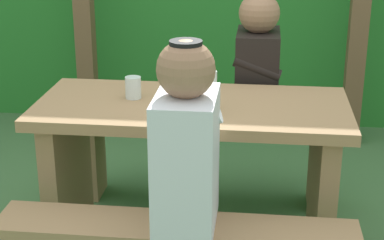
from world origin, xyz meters
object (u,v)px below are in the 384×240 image
at_px(bench_far, 203,146).
at_px(person_white_shirt, 186,144).
at_px(cell_phone, 196,91).
at_px(picnic_table, 192,154).
at_px(person_black_coat, 257,67).
at_px(bottle_left, 210,90).
at_px(drinking_glass, 133,88).

distance_m(bench_far, person_white_shirt, 1.19).
distance_m(person_white_shirt, cell_phone, 0.71).
bearing_deg(picnic_table, person_white_shirt, -85.61).
bearing_deg(person_black_coat, bottle_left, -106.40).
xyz_separation_m(person_white_shirt, drinking_glass, (-0.32, 0.59, 0.02)).
bearing_deg(picnic_table, bench_far, 90.00).
bearing_deg(person_white_shirt, picnic_table, 94.39).
height_order(person_white_shirt, cell_phone, person_white_shirt).
relative_size(person_black_coat, drinking_glass, 7.20).
height_order(picnic_table, bottle_left, bottle_left).
distance_m(drinking_glass, cell_phone, 0.30).
bearing_deg(picnic_table, drinking_glass, 171.40).
relative_size(picnic_table, person_black_coat, 1.95).
bearing_deg(person_white_shirt, bottle_left, 83.99).
height_order(picnic_table, drinking_glass, drinking_glass).
bearing_deg(person_black_coat, bench_far, 179.32).
relative_size(picnic_table, person_white_shirt, 1.95).
xyz_separation_m(bench_far, cell_phone, (0.00, -0.39, 0.44)).
bearing_deg(bench_far, person_black_coat, -0.68).
bearing_deg(cell_phone, drinking_glass, -123.03).
xyz_separation_m(picnic_table, person_white_shirt, (0.04, -0.55, 0.27)).
xyz_separation_m(picnic_table, person_black_coat, (0.28, 0.55, 0.27)).
relative_size(drinking_glass, bottle_left, 0.42).
height_order(person_white_shirt, drinking_glass, person_white_shirt).
bearing_deg(person_black_coat, picnic_table, -117.12).
height_order(bench_far, cell_phone, cell_phone).
height_order(drinking_glass, bottle_left, bottle_left).
relative_size(picnic_table, cell_phone, 10.00).
bearing_deg(drinking_glass, picnic_table, -8.60).
xyz_separation_m(picnic_table, bottle_left, (0.09, -0.10, 0.34)).
bearing_deg(bench_far, cell_phone, -89.70).
distance_m(person_white_shirt, person_black_coat, 1.12).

